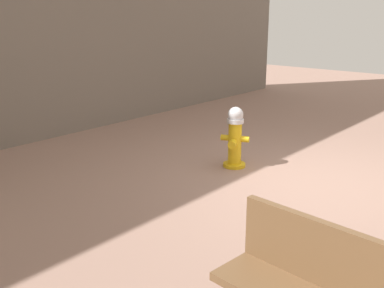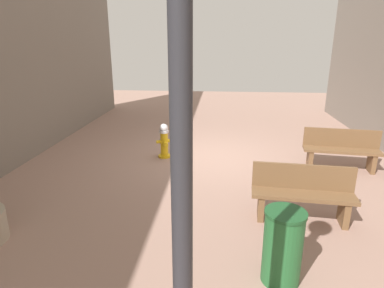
{
  "view_description": "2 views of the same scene",
  "coord_description": "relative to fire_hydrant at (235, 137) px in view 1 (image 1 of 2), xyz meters",
  "views": [
    {
      "loc": [
        -2.4,
        5.35,
        2.22
      ],
      "look_at": [
        0.74,
        1.67,
        0.8
      ],
      "focal_mm": 42.61,
      "sensor_mm": 36.0,
      "label": 1
    },
    {
      "loc": [
        -0.18,
        8.12,
        2.93
      ],
      "look_at": [
        0.42,
        1.45,
        0.81
      ],
      "focal_mm": 30.5,
      "sensor_mm": 36.0,
      "label": 2
    }
  ],
  "objects": [
    {
      "name": "ground_plane",
      "position": [
        -1.27,
        -0.1,
        -0.45
      ],
      "size": [
        23.4,
        23.4,
        0.0
      ],
      "primitive_type": "plane",
      "color": "#9E7A6B"
    },
    {
      "name": "fire_hydrant",
      "position": [
        0.0,
        0.0,
        0.0
      ],
      "size": [
        0.42,
        0.4,
        0.9
      ],
      "color": "gold",
      "rests_on": "ground_plane"
    }
  ]
}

